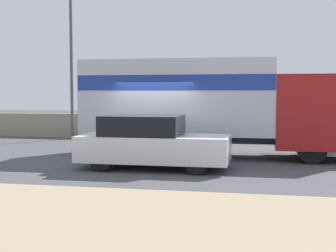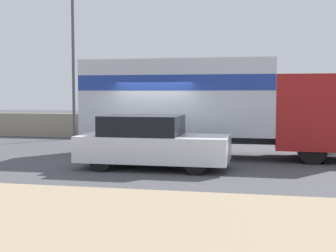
{
  "view_description": "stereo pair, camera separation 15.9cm",
  "coord_description": "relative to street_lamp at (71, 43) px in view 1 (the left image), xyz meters",
  "views": [
    {
      "loc": [
        3.37,
        -13.78,
        2.17
      ],
      "look_at": [
        0.49,
        0.54,
        1.12
      ],
      "focal_mm": 50.0,
      "sensor_mm": 36.0,
      "label": 1
    },
    {
      "loc": [
        3.53,
        -13.74,
        2.17
      ],
      "look_at": [
        0.49,
        0.54,
        1.12
      ],
      "focal_mm": 50.0,
      "sensor_mm": 36.0,
      "label": 2
    }
  ],
  "objects": [
    {
      "name": "ground_plane",
      "position": [
        5.34,
        -6.76,
        -4.48
      ],
      "size": [
        80.0,
        80.0,
        0.0
      ],
      "primitive_type": "plane",
      "color": "#47474C"
    },
    {
      "name": "box_truck",
      "position": [
        6.83,
        -4.79,
        -2.58
      ],
      "size": [
        8.58,
        2.49,
        3.25
      ],
      "color": "maroon",
      "rests_on": "ground_plane"
    },
    {
      "name": "car_hatchback",
      "position": [
        5.63,
        -7.64,
        -3.73
      ],
      "size": [
        4.25,
        1.79,
        1.52
      ],
      "color": "silver",
      "rests_on": "ground_plane"
    },
    {
      "name": "street_lamp",
      "position": [
        0.0,
        0.0,
        0.0
      ],
      "size": [
        0.56,
        0.28,
        7.84
      ],
      "color": "#4C4C51",
      "rests_on": "ground_plane"
    },
    {
      "name": "dirt_shoulder_foreground",
      "position": [
        5.34,
        -13.53,
        -4.46
      ],
      "size": [
        60.0,
        5.7,
        0.04
      ],
      "color": "#9E896B",
      "rests_on": "ground_plane"
    },
    {
      "name": "stone_wall_backdrop",
      "position": [
        5.34,
        0.73,
        -3.91
      ],
      "size": [
        60.0,
        0.35,
        1.15
      ],
      "color": "gray",
      "rests_on": "ground_plane"
    }
  ]
}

